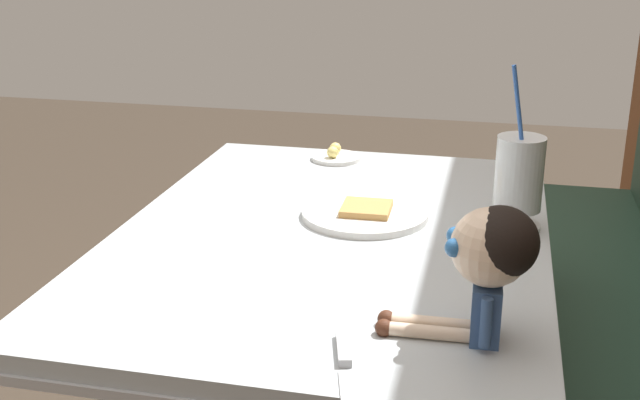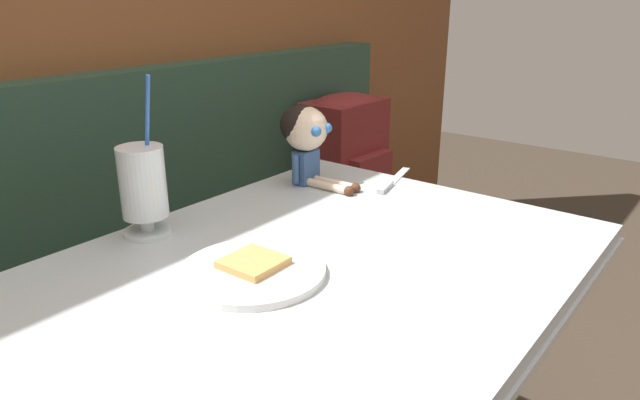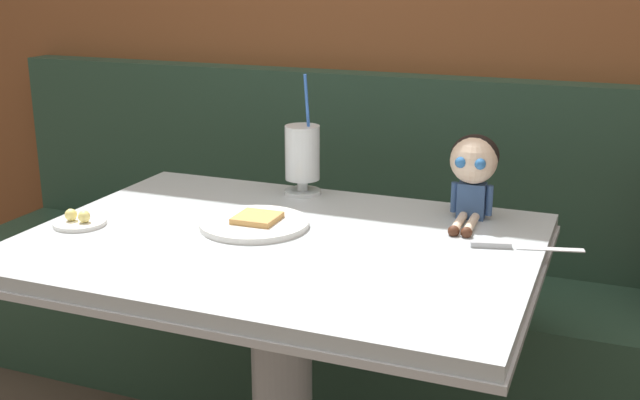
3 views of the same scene
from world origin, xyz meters
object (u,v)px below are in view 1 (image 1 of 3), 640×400
object	(u,v)px
toast_plate	(365,213)
butter_saucer	(336,156)
butter_knife	(345,362)
seated_doll	(490,255)
milkshake_glass	(519,178)

from	to	relation	value
toast_plate	butter_saucer	world-z (taller)	butter_saucer
butter_knife	butter_saucer	bearing A→B (deg)	-167.38
butter_saucer	seated_doll	size ratio (longest dim) A/B	0.55
toast_plate	butter_knife	world-z (taller)	toast_plate
toast_plate	milkshake_glass	xyz separation A→B (m)	(-0.00, 0.29, 0.09)
butter_saucer	butter_knife	world-z (taller)	butter_saucer
butter_knife	seated_doll	world-z (taller)	seated_doll
milkshake_glass	seated_doll	distance (m)	0.45
toast_plate	milkshake_glass	size ratio (longest dim) A/B	0.79
milkshake_glass	butter_knife	world-z (taller)	milkshake_glass
butter_knife	seated_doll	bearing A→B (deg)	122.40
toast_plate	seated_doll	size ratio (longest dim) A/B	1.14
butter_saucer	butter_knife	distance (m)	0.96
toast_plate	seated_doll	xyz separation A→B (m)	(0.44, 0.25, 0.12)
seated_doll	milkshake_glass	bearing A→B (deg)	174.76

